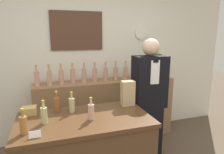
# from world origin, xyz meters

# --- Properties ---
(back_wall) EXTENTS (5.20, 0.09, 2.70)m
(back_wall) POSITION_xyz_m (-0.00, 2.00, 1.36)
(back_wall) COLOR silver
(back_wall) RESTS_ON ground_plane
(back_shelf) EXTENTS (2.25, 0.40, 1.00)m
(back_shelf) POSITION_xyz_m (0.22, 1.74, 0.50)
(back_shelf) COLOR #8E6642
(back_shelf) RESTS_ON ground_plane
(shopkeeper) EXTENTS (0.42, 0.27, 1.68)m
(shopkeeper) POSITION_xyz_m (0.59, 1.01, 0.84)
(shopkeeper) COLOR black
(shopkeeper) RESTS_ON ground_plane
(potted_plant) EXTENTS (0.33, 0.33, 0.42)m
(potted_plant) POSITION_xyz_m (1.11, 1.71, 1.23)
(potted_plant) COLOR #9E998E
(potted_plant) RESTS_ON back_shelf
(paper_bag) EXTENTS (0.15, 0.10, 0.28)m
(paper_bag) POSITION_xyz_m (0.18, 0.74, 1.08)
(paper_bag) COLOR tan
(paper_bag) RESTS_ON display_counter
(price_card_left) EXTENTS (0.09, 0.02, 0.06)m
(price_card_left) POSITION_xyz_m (-0.79, 0.29, 0.97)
(price_card_left) COLOR white
(price_card_left) RESTS_ON display_counter
(gift_box) EXTENTS (0.14, 0.12, 0.08)m
(gift_box) POSITION_xyz_m (-0.87, 0.80, 0.98)
(gift_box) COLOR tan
(gift_box) RESTS_ON display_counter
(counter_bottle_0) EXTENTS (0.06, 0.06, 0.22)m
(counter_bottle_0) POSITION_xyz_m (-0.88, 0.38, 1.02)
(counter_bottle_0) COLOR #9B6631
(counter_bottle_0) RESTS_ON display_counter
(counter_bottle_1) EXTENTS (0.06, 0.06, 0.22)m
(counter_bottle_1) POSITION_xyz_m (-0.72, 0.54, 1.02)
(counter_bottle_1) COLOR tan
(counter_bottle_1) RESTS_ON display_counter
(counter_bottle_2) EXTENTS (0.06, 0.06, 0.22)m
(counter_bottle_2) POSITION_xyz_m (-0.60, 0.80, 1.02)
(counter_bottle_2) COLOR brown
(counter_bottle_2) RESTS_ON display_counter
(counter_bottle_3) EXTENTS (0.06, 0.06, 0.22)m
(counter_bottle_3) POSITION_xyz_m (-0.45, 0.72, 1.02)
(counter_bottle_3) COLOR tan
(counter_bottle_3) RESTS_ON display_counter
(counter_bottle_4) EXTENTS (0.06, 0.06, 0.22)m
(counter_bottle_4) POSITION_xyz_m (-0.30, 0.48, 1.02)
(counter_bottle_4) COLOR tan
(counter_bottle_4) RESTS_ON display_counter
(shelf_bottle_0) EXTENTS (0.07, 0.07, 0.31)m
(shelf_bottle_0) POSITION_xyz_m (-0.82, 1.73, 1.12)
(shelf_bottle_0) COLOR tan
(shelf_bottle_0) RESTS_ON back_shelf
(shelf_bottle_1) EXTENTS (0.07, 0.07, 0.31)m
(shelf_bottle_1) POSITION_xyz_m (-0.65, 1.72, 1.12)
(shelf_bottle_1) COLOR tan
(shelf_bottle_1) RESTS_ON back_shelf
(shelf_bottle_2) EXTENTS (0.07, 0.07, 0.31)m
(shelf_bottle_2) POSITION_xyz_m (-0.48, 1.74, 1.12)
(shelf_bottle_2) COLOR tan
(shelf_bottle_2) RESTS_ON back_shelf
(shelf_bottle_3) EXTENTS (0.07, 0.07, 0.31)m
(shelf_bottle_3) POSITION_xyz_m (-0.31, 1.75, 1.12)
(shelf_bottle_3) COLOR tan
(shelf_bottle_3) RESTS_ON back_shelf
(shelf_bottle_4) EXTENTS (0.07, 0.07, 0.31)m
(shelf_bottle_4) POSITION_xyz_m (-0.14, 1.74, 1.12)
(shelf_bottle_4) COLOR tan
(shelf_bottle_4) RESTS_ON back_shelf
(shelf_bottle_5) EXTENTS (0.07, 0.07, 0.31)m
(shelf_bottle_5) POSITION_xyz_m (0.03, 1.74, 1.12)
(shelf_bottle_5) COLOR tan
(shelf_bottle_5) RESTS_ON back_shelf
(shelf_bottle_6) EXTENTS (0.07, 0.07, 0.31)m
(shelf_bottle_6) POSITION_xyz_m (0.20, 1.73, 1.12)
(shelf_bottle_6) COLOR tan
(shelf_bottle_6) RESTS_ON back_shelf
(shelf_bottle_7) EXTENTS (0.07, 0.07, 0.31)m
(shelf_bottle_7) POSITION_xyz_m (0.38, 1.73, 1.12)
(shelf_bottle_7) COLOR tan
(shelf_bottle_7) RESTS_ON back_shelf
(shelf_bottle_8) EXTENTS (0.07, 0.07, 0.31)m
(shelf_bottle_8) POSITION_xyz_m (0.55, 1.74, 1.12)
(shelf_bottle_8) COLOR tan
(shelf_bottle_8) RESTS_ON back_shelf
(shelf_bottle_9) EXTENTS (0.07, 0.07, 0.31)m
(shelf_bottle_9) POSITION_xyz_m (0.72, 1.74, 1.12)
(shelf_bottle_9) COLOR tan
(shelf_bottle_9) RESTS_ON back_shelf
(shelf_bottle_10) EXTENTS (0.07, 0.07, 0.31)m
(shelf_bottle_10) POSITION_xyz_m (0.89, 1.74, 1.12)
(shelf_bottle_10) COLOR tan
(shelf_bottle_10) RESTS_ON back_shelf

